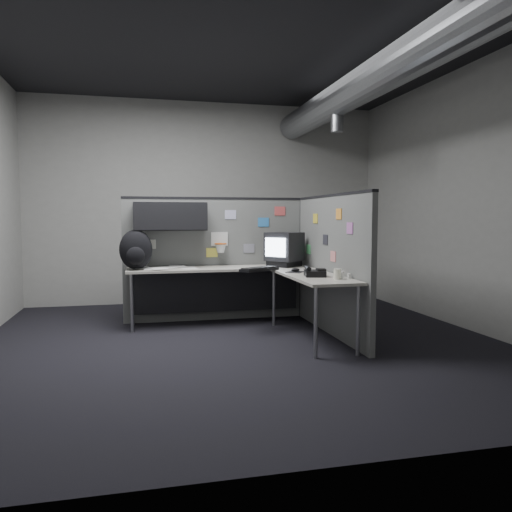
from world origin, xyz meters
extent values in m
cube|color=black|center=(0.00, 0.00, -0.01)|extent=(5.60, 5.60, 0.01)
cube|color=black|center=(0.00, 0.00, 3.21)|extent=(5.60, 5.60, 0.01)
cube|color=#9E9E99|center=(0.00, 2.80, 1.60)|extent=(5.60, 0.01, 3.20)
cube|color=#9E9E99|center=(0.00, -2.80, 1.60)|extent=(5.60, 0.01, 3.20)
cube|color=#9E9E99|center=(2.80, 0.00, 1.60)|extent=(0.01, 5.60, 3.20)
cylinder|color=slate|center=(1.40, 0.00, 2.85)|extent=(0.40, 5.49, 0.40)
cylinder|color=slate|center=(1.40, 0.80, 2.60)|extent=(0.16, 0.16, 0.30)
cube|color=#5D5F5D|center=(-0.08, 1.30, 0.80)|extent=(2.43, 0.06, 1.60)
cube|color=black|center=(-0.08, 1.30, 1.61)|extent=(2.43, 0.07, 0.03)
cube|color=black|center=(1.10, 1.30, 0.80)|extent=(0.07, 0.07, 1.60)
cube|color=black|center=(-0.70, 1.10, 1.38)|extent=(0.90, 0.35, 0.35)
cube|color=black|center=(-0.70, 0.93, 1.38)|extent=(0.90, 0.02, 0.33)
cube|color=silver|center=(-0.05, 1.26, 1.08)|extent=(0.22, 0.02, 0.18)
torus|color=#D85914|center=(-0.05, 1.17, 1.02)|extent=(0.16, 0.16, 0.01)
cone|color=white|center=(-0.05, 1.17, 0.96)|extent=(0.14, 0.14, 0.11)
cube|color=silver|center=(-0.95, 1.26, 1.02)|extent=(0.15, 0.01, 0.12)
cube|color=silver|center=(0.10, 1.26, 1.40)|extent=(0.15, 0.01, 0.12)
cube|color=gray|center=(0.35, 1.26, 0.95)|extent=(0.15, 0.01, 0.12)
cube|color=#337FCC|center=(0.55, 1.26, 1.30)|extent=(0.15, 0.01, 0.12)
cube|color=#CC4C4C|center=(0.78, 1.26, 1.45)|extent=(0.15, 0.01, 0.12)
cube|color=#E5D84C|center=(-0.15, 1.26, 0.90)|extent=(0.15, 0.01, 0.12)
cube|color=#5D5F5D|center=(1.10, 0.22, 0.80)|extent=(0.06, 2.23, 1.60)
cube|color=black|center=(1.10, 0.22, 1.61)|extent=(0.07, 2.23, 0.03)
cube|color=gold|center=(1.06, 0.65, 1.35)|extent=(0.01, 0.15, 0.12)
cube|color=#26262D|center=(1.06, 0.30, 1.10)|extent=(0.01, 0.15, 0.12)
cube|color=orange|center=(1.06, -0.10, 1.40)|extent=(0.01, 0.15, 0.12)
cube|color=#4CB266|center=(1.06, 0.90, 0.95)|extent=(0.01, 0.15, 0.12)
cube|color=#B266B2|center=(1.06, -0.40, 1.25)|extent=(0.01, 0.15, 0.12)
cube|color=#D87F7F|center=(1.06, 0.05, 0.92)|extent=(0.01, 0.15, 0.12)
cube|color=#B3AFA2|center=(-0.10, 0.98, 0.71)|extent=(2.30, 0.56, 0.03)
cube|color=#B3AFA2|center=(0.78, -0.07, 0.71)|extent=(0.56, 1.55, 0.03)
cube|color=black|center=(-0.10, 1.20, 0.40)|extent=(2.18, 0.02, 0.55)
cylinder|color=gray|center=(-1.18, 0.76, 0.35)|extent=(0.04, 0.04, 0.70)
cylinder|color=gray|center=(-1.18, 1.20, 0.35)|extent=(0.04, 0.04, 0.70)
cylinder|color=gray|center=(0.56, 0.76, 0.35)|extent=(0.04, 0.04, 0.70)
cylinder|color=gray|center=(0.56, -0.78, 0.35)|extent=(0.04, 0.04, 0.70)
cylinder|color=gray|center=(1.00, -0.78, 0.35)|extent=(0.04, 0.04, 0.70)
cube|color=black|center=(0.75, 0.93, 0.77)|extent=(0.49, 0.48, 0.07)
cube|color=black|center=(0.75, 0.93, 0.99)|extent=(0.54, 0.54, 0.37)
cube|color=#D1E3F9|center=(0.59, 0.80, 0.99)|extent=(0.20, 0.24, 0.24)
cube|color=black|center=(0.30, 0.47, 0.75)|extent=(0.52, 0.40, 0.03)
cube|color=black|center=(0.30, 0.47, 0.77)|extent=(0.47, 0.36, 0.01)
cube|color=black|center=(0.67, 0.23, 0.73)|extent=(0.27, 0.28, 0.01)
ellipsoid|color=black|center=(0.67, 0.23, 0.76)|extent=(0.11, 0.08, 0.04)
cube|color=black|center=(0.75, -0.22, 0.76)|extent=(0.26, 0.27, 0.06)
cylinder|color=black|center=(0.68, -0.19, 0.82)|extent=(0.09, 0.22, 0.05)
cube|color=black|center=(0.81, -0.24, 0.80)|extent=(0.12, 0.15, 0.02)
cylinder|color=silver|center=(0.98, -0.41, 0.77)|extent=(0.06, 0.06, 0.07)
cylinder|color=silver|center=(0.94, -0.48, 0.76)|extent=(0.05, 0.05, 0.06)
cylinder|color=silver|center=(1.03, -0.48, 0.76)|extent=(0.05, 0.05, 0.05)
cylinder|color=#D85914|center=(0.94, -0.37, 0.77)|extent=(0.05, 0.05, 0.08)
cylinder|color=white|center=(0.89, -0.51, 0.78)|extent=(0.09, 0.09, 0.11)
cube|color=white|center=(-0.49, 0.97, 0.73)|extent=(0.23, 0.29, 0.00)
cube|color=white|center=(-0.74, 1.08, 0.73)|extent=(0.23, 0.30, 0.00)
cube|color=white|center=(-0.95, 0.96, 0.74)|extent=(0.23, 0.30, 0.00)
cube|color=white|center=(-0.61, 1.14, 0.74)|extent=(0.23, 0.30, 0.00)
cube|color=white|center=(-0.85, 0.90, 0.74)|extent=(0.23, 0.30, 0.00)
cube|color=white|center=(-1.06, 1.05, 0.75)|extent=(0.23, 0.29, 0.00)
ellipsoid|color=black|center=(-1.12, 0.97, 0.97)|extent=(0.47, 0.41, 0.48)
ellipsoid|color=black|center=(-1.13, 0.81, 0.91)|extent=(0.25, 0.19, 0.22)
camera|label=1|loc=(-1.08, -5.26, 1.36)|focal=35.00mm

